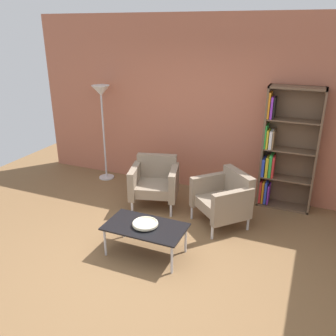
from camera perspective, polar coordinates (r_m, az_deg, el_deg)
name	(u,v)px	position (r m, az deg, el deg)	size (l,w,h in m)	color
ground_plane	(143,264)	(4.50, -4.00, -15.12)	(8.32, 8.32, 0.00)	brown
brick_back_panel	(208,107)	(6.02, 6.37, 9.68)	(6.40, 0.12, 2.90)	#B2664C
bookshelf_tall	(284,151)	(5.73, 18.04, 2.54)	(0.80, 0.30, 1.90)	brown
coffee_table_low	(145,228)	(4.48, -3.64, -9.58)	(1.00, 0.56, 0.40)	black
decorative_bowl	(145,224)	(4.44, -3.66, -8.85)	(0.32, 0.32, 0.05)	beige
armchair_by_bookshelf	(155,181)	(5.65, -2.10, -2.08)	(0.86, 0.82, 0.78)	gray
armchair_near_window	(224,198)	(5.17, 8.96, -4.70)	(0.95, 0.95, 0.78)	gray
floor_lamp_torchiere	(102,102)	(6.49, -10.57, 10.31)	(0.32, 0.32, 1.74)	silver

